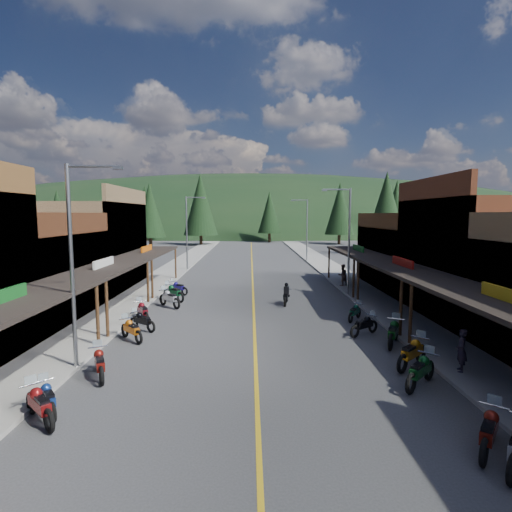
{
  "coord_description": "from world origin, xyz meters",
  "views": [
    {
      "loc": [
        -0.22,
        -21.32,
        6.11
      ],
      "look_at": [
        0.22,
        8.3,
        3.0
      ],
      "focal_mm": 28.0,
      "sensor_mm": 36.0,
      "label": 1
    }
  ],
  "objects_px": {
    "pedestrian_east_b": "(342,275)",
    "shop_east_2": "(489,259)",
    "pine_6": "(465,212)",
    "pine_8": "(107,215)",
    "pine_1": "(145,209)",
    "pine_7": "(119,209)",
    "bike_east_3": "(489,429)",
    "streetlight_1": "(188,229)",
    "pedestrian_east_a": "(461,350)",
    "bike_west_3": "(39,403)",
    "pine_9": "(396,213)",
    "pine_4": "(340,209)",
    "pine_0": "(57,212)",
    "bike_east_8": "(355,311)",
    "rider_on_bike": "(286,296)",
    "streetlight_3": "(306,227)",
    "bike_east_6": "(393,331)",
    "bike_west_6": "(131,329)",
    "bike_east_7": "(364,324)",
    "pine_2": "(201,205)",
    "bike_west_10": "(173,292)",
    "bike_west_4": "(48,397)",
    "pine_10": "(150,210)",
    "pine_5": "(396,206)",
    "bike_east_4": "(421,369)",
    "shop_east_3": "(419,258)",
    "pine_11": "(386,207)",
    "pine_3": "(269,212)",
    "bike_west_9": "(170,297)",
    "shop_west_2": "(17,276)",
    "bike_east_5": "(412,352)",
    "shop_west_3": "(84,246)",
    "bike_west_7": "(142,320)",
    "streetlight_2": "(347,237)",
    "streetlight_0": "(75,257)"
  },
  "relations": [
    {
      "from": "bike_east_3",
      "to": "rider_on_bike",
      "type": "relative_size",
      "value": 1.02
    },
    {
      "from": "pine_2",
      "to": "bike_west_10",
      "type": "distance_m",
      "value": 52.26
    },
    {
      "from": "pine_7",
      "to": "pine_2",
      "type": "bearing_deg",
      "value": -39.29
    },
    {
      "from": "pine_6",
      "to": "shop_east_3",
      "type": "bearing_deg",
      "value": -121.46
    },
    {
      "from": "streetlight_1",
      "to": "pine_4",
      "type": "distance_m",
      "value": 45.54
    },
    {
      "from": "pine_11",
      "to": "bike_west_6",
      "type": "xyz_separation_m",
      "value": [
        -25.97,
        -40.43,
        -6.59
      ]
    },
    {
      "from": "bike_west_10",
      "to": "shop_west_3",
      "type": "bearing_deg",
      "value": 104.7
    },
    {
      "from": "pine_0",
      "to": "pine_5",
      "type": "bearing_deg",
      "value": 7.7
    },
    {
      "from": "pine_5",
      "to": "bike_east_4",
      "type": "height_order",
      "value": "pine_5"
    },
    {
      "from": "shop_east_3",
      "to": "bike_east_5",
      "type": "distance_m",
      "value": 18.98
    },
    {
      "from": "streetlight_3",
      "to": "pine_10",
      "type": "relative_size",
      "value": 0.69
    },
    {
      "from": "pine_4",
      "to": "pine_9",
      "type": "distance_m",
      "value": 16.18
    },
    {
      "from": "pine_0",
      "to": "bike_east_8",
      "type": "xyz_separation_m",
      "value": [
        45.81,
        -60.87,
        -5.95
      ]
    },
    {
      "from": "shop_west_3",
      "to": "bike_west_3",
      "type": "bearing_deg",
      "value": -70.94
    },
    {
      "from": "bike_east_6",
      "to": "shop_west_3",
      "type": "bearing_deg",
      "value": 171.9
    },
    {
      "from": "pine_9",
      "to": "pine_5",
      "type": "bearing_deg",
      "value": 69.68
    },
    {
      "from": "streetlight_0",
      "to": "pine_6",
      "type": "xyz_separation_m",
      "value": [
        52.95,
        70.0,
        2.02
      ]
    },
    {
      "from": "streetlight_2",
      "to": "pine_8",
      "type": "bearing_deg",
      "value": 132.14
    },
    {
      "from": "shop_west_2",
      "to": "bike_west_9",
      "type": "distance_m",
      "value": 8.9
    },
    {
      "from": "pine_6",
      "to": "pine_8",
      "type": "relative_size",
      "value": 1.1
    },
    {
      "from": "pine_7",
      "to": "bike_east_5",
      "type": "xyz_separation_m",
      "value": [
        38.23,
        -82.03,
        -6.57
      ]
    },
    {
      "from": "streetlight_2",
      "to": "shop_east_2",
      "type": "bearing_deg",
      "value": -42.68
    },
    {
      "from": "shop_east_2",
      "to": "pine_0",
      "type": "relative_size",
      "value": 0.99
    },
    {
      "from": "streetlight_1",
      "to": "pine_8",
      "type": "distance_m",
      "value": 23.51
    },
    {
      "from": "streetlight_3",
      "to": "bike_east_6",
      "type": "relative_size",
      "value": 3.4
    },
    {
      "from": "bike_west_3",
      "to": "pine_9",
      "type": "bearing_deg",
      "value": 16.25
    },
    {
      "from": "bike_east_5",
      "to": "bike_east_6",
      "type": "xyz_separation_m",
      "value": [
        0.24,
        2.75,
        0.0
      ]
    },
    {
      "from": "bike_east_3",
      "to": "pine_4",
      "type": "bearing_deg",
      "value": 119.13
    },
    {
      "from": "shop_west_2",
      "to": "pine_9",
      "type": "bearing_deg",
      "value": 48.91
    },
    {
      "from": "shop_west_3",
      "to": "pine_1",
      "type": "xyz_separation_m",
      "value": [
        -10.22,
        58.7,
        3.72
      ]
    },
    {
      "from": "shop_west_2",
      "to": "bike_west_6",
      "type": "distance_m",
      "value": 9.02
    },
    {
      "from": "pedestrian_east_a",
      "to": "pine_11",
      "type": "bearing_deg",
      "value": -176.42
    },
    {
      "from": "pedestrian_east_b",
      "to": "shop_east_2",
      "type": "bearing_deg",
      "value": 94.59
    },
    {
      "from": "streetlight_0",
      "to": "pine_5",
      "type": "distance_m",
      "value": 88.17
    },
    {
      "from": "pine_11",
      "to": "bike_west_6",
      "type": "distance_m",
      "value": 48.51
    },
    {
      "from": "pine_3",
      "to": "bike_west_9",
      "type": "bearing_deg",
      "value": -98.82
    },
    {
      "from": "pine_2",
      "to": "bike_east_3",
      "type": "xyz_separation_m",
      "value": [
        15.92,
        -69.7,
        -7.38
      ]
    },
    {
      "from": "streetlight_1",
      "to": "pedestrian_east_a",
      "type": "distance_m",
      "value": 32.52
    },
    {
      "from": "pine_10",
      "to": "bike_east_6",
      "type": "height_order",
      "value": "pine_10"
    },
    {
      "from": "bike_west_3",
      "to": "bike_west_7",
      "type": "bearing_deg",
      "value": 42.24
    },
    {
      "from": "pine_4",
      "to": "streetlight_0",
      "type": "bearing_deg",
      "value": -110.71
    },
    {
      "from": "bike_west_7",
      "to": "bike_east_7",
      "type": "relative_size",
      "value": 0.97
    },
    {
      "from": "pine_6",
      "to": "bike_east_3",
      "type": "distance_m",
      "value": 85.85
    },
    {
      "from": "pine_1",
      "to": "pine_7",
      "type": "relative_size",
      "value": 1.0
    },
    {
      "from": "shop_east_3",
      "to": "pine_11",
      "type": "xyz_separation_m",
      "value": [
        6.25,
        26.7,
        4.65
      ]
    },
    {
      "from": "bike_west_4",
      "to": "pine_10",
      "type": "bearing_deg",
      "value": 64.07
    },
    {
      "from": "bike_west_6",
      "to": "bike_east_7",
      "type": "height_order",
      "value": "bike_west_6"
    },
    {
      "from": "bike_east_8",
      "to": "rider_on_bike",
      "type": "xyz_separation_m",
      "value": [
        -3.61,
        4.08,
        0.09
      ]
    },
    {
      "from": "shop_east_3",
      "to": "bike_west_10",
      "type": "xyz_separation_m",
      "value": [
        -19.39,
        -4.86,
        -1.86
      ]
    },
    {
      "from": "shop_east_2",
      "to": "pine_2",
      "type": "xyz_separation_m",
      "value": [
        -23.78,
        56.3,
        4.47
      ]
    }
  ]
}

